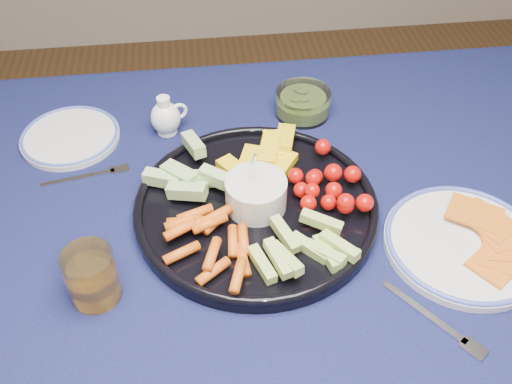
{
  "coord_description": "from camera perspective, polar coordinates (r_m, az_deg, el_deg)",
  "views": [
    {
      "loc": [
        0.02,
        -0.57,
        1.43
      ],
      "look_at": [
        0.1,
        0.07,
        0.79
      ],
      "focal_mm": 40.0,
      "sensor_mm": 36.0,
      "label": 1
    }
  ],
  "objects": [
    {
      "name": "side_plate_extra",
      "position": [
        1.14,
        -18.09,
        5.3
      ],
      "size": [
        0.18,
        0.18,
        0.02
      ],
      "color": "silver",
      "rests_on": "dining_table"
    },
    {
      "name": "juice_tumbler",
      "position": [
        0.84,
        -16.05,
        -8.31
      ],
      "size": [
        0.07,
        0.07,
        0.09
      ],
      "color": "white",
      "rests_on": "dining_table"
    },
    {
      "name": "creamer_pitcher",
      "position": [
        1.1,
        -8.98,
        7.39
      ],
      "size": [
        0.07,
        0.06,
        0.08
      ],
      "color": "white",
      "rests_on": "dining_table"
    },
    {
      "name": "dining_table",
      "position": [
        0.96,
        -5.74,
        -9.36
      ],
      "size": [
        1.67,
        1.07,
        0.75
      ],
      "color": "#492D18",
      "rests_on": "ground"
    },
    {
      "name": "fork_right",
      "position": [
        0.85,
        17.95,
        -12.48
      ],
      "size": [
        0.11,
        0.14,
        0.0
      ],
      "color": "silver",
      "rests_on": "dining_table"
    },
    {
      "name": "cheese_plate",
      "position": [
        0.94,
        20.11,
        -4.7
      ],
      "size": [
        0.25,
        0.25,
        0.03
      ],
      "color": "silver",
      "rests_on": "dining_table"
    },
    {
      "name": "pickle_bowl",
      "position": [
        1.14,
        4.7,
        8.77
      ],
      "size": [
        0.11,
        0.11,
        0.05
      ],
      "color": "white",
      "rests_on": "dining_table"
    },
    {
      "name": "fork_left",
      "position": [
        1.05,
        -15.99,
        1.63
      ],
      "size": [
        0.15,
        0.04,
        0.0
      ],
      "color": "silver",
      "rests_on": "dining_table"
    },
    {
      "name": "crudite_platter",
      "position": [
        0.93,
        -0.18,
        -1.09
      ],
      "size": [
        0.4,
        0.4,
        0.13
      ],
      "color": "black",
      "rests_on": "dining_table"
    }
  ]
}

